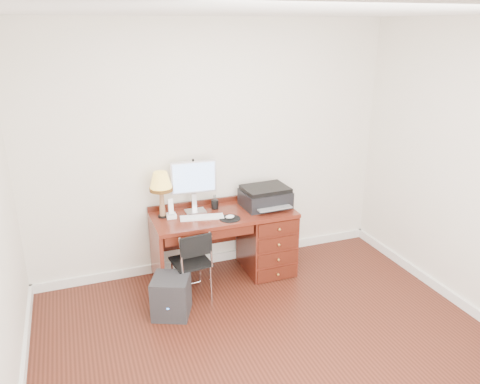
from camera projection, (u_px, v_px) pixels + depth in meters
name	position (u px, v px, depth m)	size (l,w,h in m)	color
ground	(277.00, 354.00, 3.95)	(4.00, 4.00, 0.00)	#36140C
room_shell	(249.00, 308.00, 4.49)	(4.00, 4.00, 4.00)	white
desk	(251.00, 237.00, 5.16)	(1.50, 0.67, 0.75)	#5E1F13
monitor	(194.00, 180.00, 4.86)	(0.48, 0.17, 0.55)	silver
keyboard	(202.00, 217.00, 4.79)	(0.45, 0.13, 0.02)	white
mouse_pad	(230.00, 218.00, 4.77)	(0.22, 0.22, 0.04)	black
printer	(265.00, 197.00, 5.08)	(0.52, 0.41, 0.22)	black
leg_lamp	(161.00, 184.00, 4.71)	(0.24, 0.24, 0.48)	black
phone	(171.00, 212.00, 4.78)	(0.10, 0.10, 0.21)	white
pen_cup	(215.00, 204.00, 5.03)	(0.08, 0.08, 0.10)	black
chair	(192.00, 259.00, 4.58)	(0.39, 0.39, 0.75)	black
equipment_box	(171.00, 296.00, 4.43)	(0.34, 0.34, 0.39)	black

